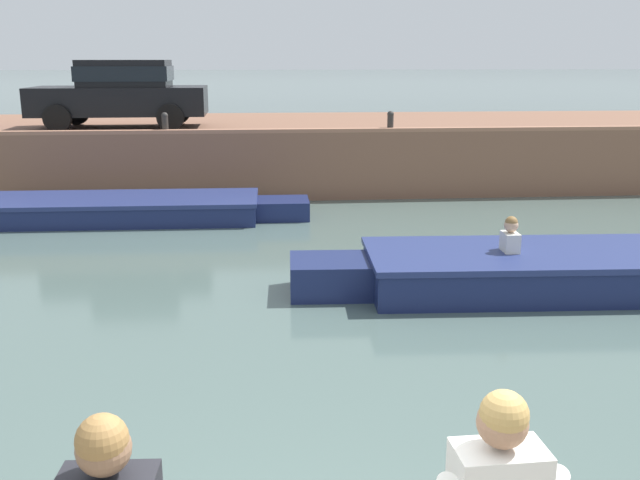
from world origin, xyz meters
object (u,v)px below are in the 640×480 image
object	(u,v)px
mooring_bollard_mid	(165,122)
car_left_inner_black	(122,91)
motorboat_passing	(547,270)
boat_moored_west_navy	(135,209)
mooring_bollard_east	(390,120)

from	to	relation	value
mooring_bollard_mid	car_left_inner_black	bearing A→B (deg)	129.70
mooring_bollard_mid	motorboat_passing	bearing A→B (deg)	-49.03
car_left_inner_black	boat_moored_west_navy	bearing A→B (deg)	-77.91
mooring_bollard_mid	mooring_bollard_east	distance (m)	4.95
motorboat_passing	mooring_bollard_mid	xyz separation A→B (m)	(-5.90, 6.80, 1.47)
boat_moored_west_navy	mooring_bollard_mid	bearing A→B (deg)	77.59
car_left_inner_black	mooring_bollard_mid	size ratio (longest dim) A/B	8.91
car_left_inner_black	mooring_bollard_mid	world-z (taller)	car_left_inner_black
motorboat_passing	mooring_bollard_mid	size ratio (longest dim) A/B	14.97
motorboat_passing	boat_moored_west_navy	bearing A→B (deg)	142.18
boat_moored_west_navy	motorboat_passing	distance (m)	8.00
boat_moored_west_navy	mooring_bollard_east	xyz separation A→B (m)	(5.36, 1.89, 1.52)
boat_moored_west_navy	mooring_bollard_mid	world-z (taller)	mooring_bollard_mid
mooring_bollard_east	boat_moored_west_navy	bearing A→B (deg)	-160.57
mooring_bollard_east	motorboat_passing	bearing A→B (deg)	-82.00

